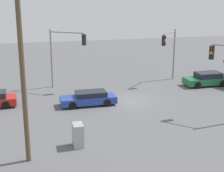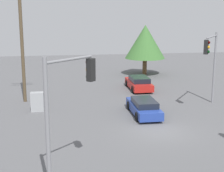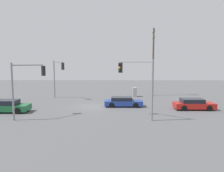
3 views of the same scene
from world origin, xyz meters
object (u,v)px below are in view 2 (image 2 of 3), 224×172
object	(u,v)px
sedan_red	(139,83)
traffic_signal_main	(66,99)
sedan_blue	(144,107)
electrical_cabinet	(37,102)
traffic_signal_cross	(212,57)

from	to	relation	value
sedan_red	traffic_signal_main	bearing A→B (deg)	-112.50
sedan_blue	electrical_cabinet	size ratio (longest dim) A/B	3.20
traffic_signal_cross	electrical_cabinet	world-z (taller)	traffic_signal_cross
traffic_signal_main	sedan_red	bearing A→B (deg)	24.42
traffic_signal_main	electrical_cabinet	size ratio (longest dim) A/B	3.95
traffic_signal_main	traffic_signal_cross	world-z (taller)	traffic_signal_cross
traffic_signal_main	electrical_cabinet	world-z (taller)	traffic_signal_main
sedan_blue	electrical_cabinet	world-z (taller)	electrical_cabinet
sedan_red	electrical_cabinet	xyz separation A→B (m)	(-9.55, -6.16, 0.11)
sedan_blue	traffic_signal_cross	distance (m)	6.83
sedan_blue	sedan_red	distance (m)	8.52
sedan_blue	traffic_signal_cross	size ratio (longest dim) A/B	0.80
sedan_red	traffic_signal_main	world-z (taller)	traffic_signal_main
traffic_signal_cross	electrical_cabinet	bearing A→B (deg)	-57.82
sedan_blue	sedan_red	size ratio (longest dim) A/B	1.02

